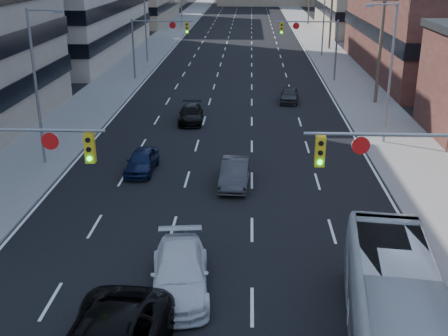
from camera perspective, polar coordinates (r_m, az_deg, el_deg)
road_surface at (r=141.29m, az=2.06°, el=15.84°), size 18.00×300.00×0.02m
sidewalk_left at (r=141.88m, az=-2.77°, el=15.88°), size 5.00×300.00×0.15m
sidewalk_right at (r=141.62m, az=6.90°, el=15.75°), size 5.00×300.00×0.15m
signal_near_left at (r=22.07m, az=-21.71°, el=-0.01°), size 6.59×0.33×6.00m
signal_near_right at (r=20.97m, az=18.72°, el=-0.66°), size 6.59×0.33×6.00m
signal_far_left at (r=57.03m, az=-6.92°, el=13.11°), size 6.09×0.33×6.00m
signal_far_right at (r=56.60m, az=9.03°, el=12.96°), size 6.09×0.33×6.00m
utility_pole_block at (r=48.34m, az=15.71°, el=12.97°), size 2.20×0.28×11.00m
utility_pole_midblock at (r=77.75m, az=10.90°, el=15.94°), size 2.20×0.28×11.00m
streetlight_left_near at (r=33.66m, az=-18.37°, el=8.42°), size 2.03×0.22×9.00m
streetlight_left_mid at (r=67.19m, az=-7.86°, el=14.82°), size 2.03×0.22×9.00m
streetlight_right_near at (r=37.43m, az=16.37°, el=9.76°), size 2.03×0.22×9.00m
streetlight_right_far at (r=71.64m, az=9.99°, el=15.05°), size 2.03×0.22×9.00m
white_van at (r=20.91m, az=-4.50°, el=-10.58°), size 2.61×5.28×1.48m
transit_bus at (r=17.50m, az=17.38°, el=-15.33°), size 3.84×11.25×3.07m
sedan_blue at (r=32.43m, az=-8.36°, el=0.71°), size 1.67×3.84×1.29m
sedan_grey_center at (r=30.20m, az=1.10°, el=-0.50°), size 1.63×4.23×1.37m
sedan_black_far at (r=42.10m, az=-3.38°, el=5.48°), size 1.92×4.32×1.23m
sedan_grey_right at (r=48.49m, az=6.66°, el=7.42°), size 1.87×3.85×1.27m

